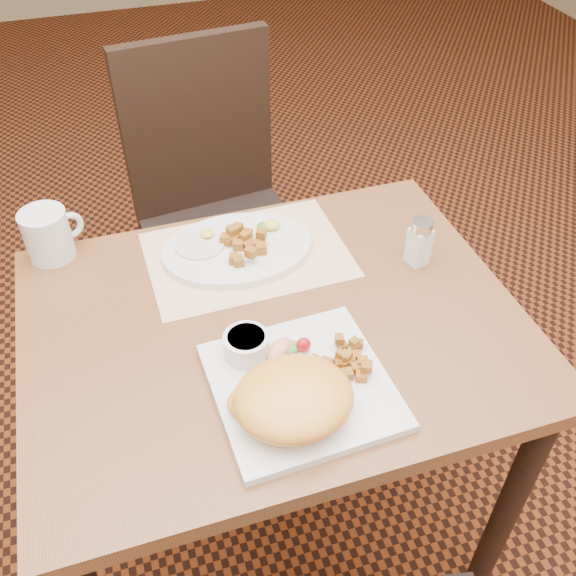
{
  "coord_description": "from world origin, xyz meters",
  "views": [
    {
      "loc": [
        -0.23,
        -0.79,
        1.58
      ],
      "look_at": [
        0.03,
        0.0,
        0.82
      ],
      "focal_mm": 40.0,
      "sensor_mm": 36.0,
      "label": 1
    }
  ],
  "objects_px": {
    "chair_far": "(216,202)",
    "plate_square": "(301,386)",
    "plate_oval": "(238,249)",
    "salt_shaker": "(419,241)",
    "coffee_mug": "(48,234)",
    "table": "(275,360)"
  },
  "relations": [
    {
      "from": "chair_far",
      "to": "plate_oval",
      "type": "xyz_separation_m",
      "value": [
        -0.05,
        -0.49,
        0.22
      ]
    },
    {
      "from": "plate_square",
      "to": "coffee_mug",
      "type": "xyz_separation_m",
      "value": [
        -0.37,
        0.48,
        0.04
      ]
    },
    {
      "from": "table",
      "to": "plate_oval",
      "type": "xyz_separation_m",
      "value": [
        -0.01,
        0.21,
        0.12
      ]
    },
    {
      "from": "chair_far",
      "to": "plate_oval",
      "type": "relative_size",
      "value": 3.19
    },
    {
      "from": "plate_square",
      "to": "chair_far",
      "type": "bearing_deg",
      "value": 87.16
    },
    {
      "from": "chair_far",
      "to": "plate_oval",
      "type": "distance_m",
      "value": 0.54
    },
    {
      "from": "coffee_mug",
      "to": "plate_square",
      "type": "bearing_deg",
      "value": -52.81
    },
    {
      "from": "plate_oval",
      "to": "salt_shaker",
      "type": "xyz_separation_m",
      "value": [
        0.34,
        -0.14,
        0.04
      ]
    },
    {
      "from": "coffee_mug",
      "to": "salt_shaker",
      "type": "bearing_deg",
      "value": -19.52
    },
    {
      "from": "plate_oval",
      "to": "coffee_mug",
      "type": "bearing_deg",
      "value": 162.82
    },
    {
      "from": "plate_square",
      "to": "plate_oval",
      "type": "height_order",
      "value": "plate_oval"
    },
    {
      "from": "salt_shaker",
      "to": "coffee_mug",
      "type": "xyz_separation_m",
      "value": [
        -0.69,
        0.25,
        0.0
      ]
    },
    {
      "from": "table",
      "to": "plate_oval",
      "type": "relative_size",
      "value": 2.96
    },
    {
      "from": "salt_shaker",
      "to": "chair_far",
      "type": "bearing_deg",
      "value": 114.14
    },
    {
      "from": "plate_square",
      "to": "table",
      "type": "bearing_deg",
      "value": 88.59
    },
    {
      "from": "salt_shaker",
      "to": "coffee_mug",
      "type": "height_order",
      "value": "coffee_mug"
    },
    {
      "from": "plate_square",
      "to": "salt_shaker",
      "type": "bearing_deg",
      "value": 36.35
    },
    {
      "from": "chair_far",
      "to": "coffee_mug",
      "type": "bearing_deg",
      "value": 36.65
    },
    {
      "from": "table",
      "to": "chair_far",
      "type": "xyz_separation_m",
      "value": [
        0.04,
        0.7,
        -0.1
      ]
    },
    {
      "from": "table",
      "to": "salt_shaker",
      "type": "xyz_separation_m",
      "value": [
        0.32,
        0.07,
        0.16
      ]
    },
    {
      "from": "chair_far",
      "to": "plate_square",
      "type": "relative_size",
      "value": 3.46
    },
    {
      "from": "plate_square",
      "to": "plate_oval",
      "type": "bearing_deg",
      "value": 91.57
    }
  ]
}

